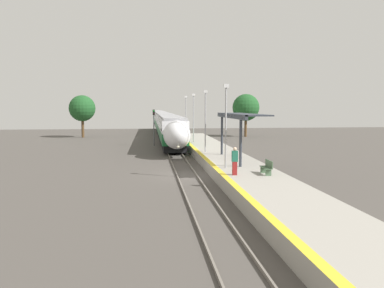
% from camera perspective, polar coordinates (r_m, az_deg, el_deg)
% --- Properties ---
extents(ground_plane, '(120.00, 120.00, 0.00)m').
position_cam_1_polar(ground_plane, '(27.80, -0.85, -4.84)').
color(ground_plane, '#4C4742').
extents(rail_left, '(0.08, 90.00, 0.15)m').
position_cam_1_polar(rail_left, '(27.73, -2.34, -4.71)').
color(rail_left, slate).
rests_on(rail_left, ground_plane).
extents(rail_right, '(0.08, 90.00, 0.15)m').
position_cam_1_polar(rail_right, '(27.87, 0.63, -4.66)').
color(rail_right, slate).
rests_on(rail_right, ground_plane).
extents(train, '(2.83, 90.69, 3.91)m').
position_cam_1_polar(train, '(80.16, -4.61, 3.66)').
color(train, black).
rests_on(train, ground_plane).
extents(platform_right, '(4.17, 64.00, 0.87)m').
position_cam_1_polar(platform_right, '(28.34, 6.75, -3.79)').
color(platform_right, '#9E998E').
rests_on(platform_right, ground_plane).
extents(platform_bench, '(0.44, 1.40, 0.89)m').
position_cam_1_polar(platform_bench, '(23.95, 11.37, -3.46)').
color(platform_bench, '#4C6B4C').
rests_on(platform_bench, platform_right).
extents(person_waiting, '(0.36, 0.23, 1.75)m').
position_cam_1_polar(person_waiting, '(23.32, 6.53, -2.51)').
color(person_waiting, maroon).
rests_on(person_waiting, platform_right).
extents(railway_signal, '(0.28, 0.28, 4.72)m').
position_cam_1_polar(railway_signal, '(48.52, -5.83, 3.06)').
color(railway_signal, '#59595E').
rests_on(railway_signal, ground_plane).
extents(lamppost_near, '(0.36, 0.20, 5.75)m').
position_cam_1_polar(lamppost_near, '(25.69, 5.18, 3.54)').
color(lamppost_near, '#9E9EA3').
rests_on(lamppost_near, platform_right).
extents(lamppost_mid, '(0.36, 0.20, 5.75)m').
position_cam_1_polar(lamppost_mid, '(34.93, 2.05, 4.13)').
color(lamppost_mid, '#9E9EA3').
rests_on(lamppost_mid, platform_right).
extents(lamppost_far, '(0.36, 0.20, 5.75)m').
position_cam_1_polar(lamppost_far, '(44.23, 0.23, 4.47)').
color(lamppost_far, '#9E9EA3').
rests_on(lamppost_far, platform_right).
extents(lamppost_farthest, '(0.36, 0.20, 5.75)m').
position_cam_1_polar(lamppost_farthest, '(53.55, -0.95, 4.68)').
color(lamppost_farthest, '#9E9EA3').
rests_on(lamppost_farthest, platform_right).
extents(station_canopy, '(2.02, 9.84, 3.69)m').
position_cam_1_polar(station_canopy, '(29.86, 6.95, 4.13)').
color(station_canopy, '#333842').
rests_on(station_canopy, platform_right).
extents(background_tree_left, '(4.30, 4.30, 6.97)m').
position_cam_1_polar(background_tree_left, '(64.52, -16.39, 5.23)').
color(background_tree_left, brown).
rests_on(background_tree_left, ground_plane).
extents(background_tree_right, '(4.53, 4.53, 7.23)m').
position_cam_1_polar(background_tree_right, '(64.13, 8.21, 5.52)').
color(background_tree_right, brown).
rests_on(background_tree_right, ground_plane).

